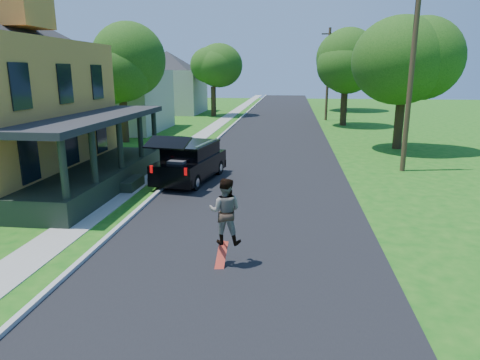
# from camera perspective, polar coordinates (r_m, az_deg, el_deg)

# --- Properties ---
(ground) EXTENTS (140.00, 140.00, 0.00)m
(ground) POSITION_cam_1_polar(r_m,az_deg,el_deg) (12.16, -0.05, -9.49)
(ground) COLOR #125A12
(ground) RESTS_ON ground
(street) EXTENTS (8.00, 120.00, 0.02)m
(street) POSITION_cam_1_polar(r_m,az_deg,el_deg) (31.46, 4.35, 5.30)
(street) COLOR black
(street) RESTS_ON ground
(curb) EXTENTS (0.15, 120.00, 0.12)m
(curb) POSITION_cam_1_polar(r_m,az_deg,el_deg) (31.89, -2.97, 5.45)
(curb) COLOR #A8A8A3
(curb) RESTS_ON ground
(sidewalk) EXTENTS (1.30, 120.00, 0.03)m
(sidewalk) POSITION_cam_1_polar(r_m,az_deg,el_deg) (32.19, -5.70, 5.48)
(sidewalk) COLOR gray
(sidewalk) RESTS_ON ground
(front_walk) EXTENTS (6.50, 1.20, 0.03)m
(front_walk) POSITION_cam_1_polar(r_m,az_deg,el_deg) (20.79, -24.82, -0.69)
(front_walk) COLOR gray
(front_walk) RESTS_ON ground
(neighbor_house_mid) EXTENTS (12.78, 12.78, 8.30)m
(neighbor_house_mid) POSITION_cam_1_polar(r_m,az_deg,el_deg) (38.07, -16.50, 12.67)
(neighbor_house_mid) COLOR #B0AD9C
(neighbor_house_mid) RESTS_ON ground
(neighbor_house_far) EXTENTS (12.78, 12.78, 8.30)m
(neighbor_house_far) POSITION_cam_1_polar(r_m,az_deg,el_deg) (53.17, -9.62, 13.35)
(neighbor_house_far) COLOR #B0AD9C
(neighbor_house_far) RESTS_ON ground
(black_suv) EXTENTS (2.66, 5.22, 2.32)m
(black_suv) POSITION_cam_1_polar(r_m,az_deg,el_deg) (19.67, -6.64, 2.42)
(black_suv) COLOR black
(black_suv) RESTS_ON ground
(skateboarder) EXTENTS (0.85, 0.67, 1.71)m
(skateboarder) POSITION_cam_1_polar(r_m,az_deg,el_deg) (10.84, -2.01, -4.17)
(skateboarder) COLOR black
(skateboarder) RESTS_ON ground
(skateboard) EXTENTS (0.31, 0.59, 0.77)m
(skateboard) POSITION_cam_1_polar(r_m,az_deg,el_deg) (11.21, -2.54, -10.45)
(skateboard) COLOR red
(skateboard) RESTS_ON ground
(tree_left_mid) EXTENTS (6.83, 6.98, 8.50)m
(tree_left_mid) POSITION_cam_1_polar(r_m,az_deg,el_deg) (31.41, -15.67, 14.89)
(tree_left_mid) COLOR black
(tree_left_mid) RESTS_ON ground
(tree_left_far) EXTENTS (6.68, 6.36, 8.02)m
(tree_left_far) POSITION_cam_1_polar(r_m,az_deg,el_deg) (48.48, -3.68, 14.75)
(tree_left_far) COLOR black
(tree_left_far) RESTS_ON ground
(tree_right_near) EXTENTS (6.27, 6.28, 8.75)m
(tree_right_near) POSITION_cam_1_polar(r_m,az_deg,el_deg) (29.47, 21.02, 14.85)
(tree_right_near) COLOR black
(tree_right_near) RESTS_ON ground
(tree_right_mid) EXTENTS (6.53, 6.18, 8.80)m
(tree_right_mid) POSITION_cam_1_polar(r_m,az_deg,el_deg) (41.12, 13.96, 15.38)
(tree_right_mid) COLOR black
(tree_right_mid) RESTS_ON ground
(tree_right_far) EXTENTS (7.73, 7.87, 10.31)m
(tree_right_far) POSITION_cam_1_polar(r_m,az_deg,el_deg) (57.18, 13.88, 15.75)
(tree_right_far) COLOR black
(tree_right_far) RESTS_ON ground
(utility_pole_near) EXTENTS (1.56, 0.37, 9.24)m
(utility_pole_near) POSITION_cam_1_polar(r_m,az_deg,el_deg) (22.69, 21.88, 12.95)
(utility_pole_near) COLOR #3C2F1C
(utility_pole_near) RESTS_ON ground
(utility_pole_far) EXTENTS (1.59, 0.26, 9.05)m
(utility_pole_far) POSITION_cam_1_polar(r_m,az_deg,el_deg) (45.05, 11.64, 13.73)
(utility_pole_far) COLOR #3C2F1C
(utility_pole_far) RESTS_ON ground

